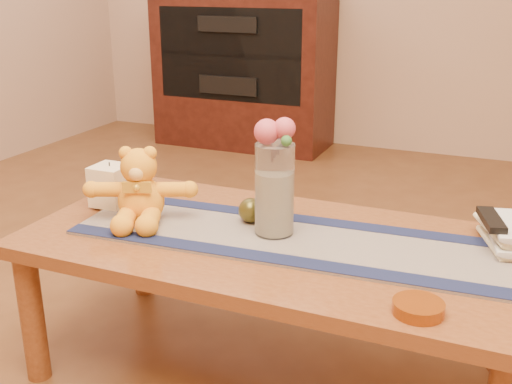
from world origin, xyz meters
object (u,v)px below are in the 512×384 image
at_px(pillar_candle, 111,185).
at_px(book_bottom, 487,244).
at_px(amber_dish, 418,308).
at_px(teddy_bear, 140,185).
at_px(tv_remote, 491,220).
at_px(glass_vase, 275,190).
at_px(bronze_ball, 251,210).

relative_size(pillar_candle, book_bottom, 0.57).
distance_m(pillar_candle, amber_dish, 1.05).
height_order(teddy_bear, amber_dish, teddy_bear).
height_order(pillar_candle, book_bottom, pillar_candle).
relative_size(book_bottom, tv_remote, 1.39).
bearing_deg(glass_vase, bronze_ball, 152.17).
relative_size(bronze_ball, book_bottom, 0.33).
bearing_deg(amber_dish, teddy_bear, 165.35).
distance_m(teddy_bear, tv_remote, 0.99).
distance_m(tv_remote, amber_dish, 0.44).
bearing_deg(book_bottom, glass_vase, 175.48).
relative_size(pillar_candle, glass_vase, 0.49).
distance_m(teddy_bear, bronze_ball, 0.33).
xyz_separation_m(teddy_bear, pillar_candle, (-0.16, 0.07, -0.04)).
relative_size(pillar_candle, tv_remote, 0.80).
height_order(pillar_candle, bronze_ball, pillar_candle).
height_order(teddy_bear, tv_remote, teddy_bear).
bearing_deg(tv_remote, amber_dish, -122.20).
xyz_separation_m(glass_vase, book_bottom, (0.56, 0.15, -0.13)).
bearing_deg(bronze_ball, pillar_candle, -175.71).
bearing_deg(glass_vase, pillar_candle, 178.52).
bearing_deg(glass_vase, amber_dish, -31.90).
bearing_deg(pillar_candle, amber_dish, -16.19).
bearing_deg(amber_dish, glass_vase, 148.10).
xyz_separation_m(glass_vase, tv_remote, (0.57, 0.14, -0.05)).
height_order(glass_vase, tv_remote, glass_vase).
xyz_separation_m(pillar_candle, book_bottom, (1.12, 0.14, -0.06)).
bearing_deg(amber_dish, pillar_candle, 163.81).
xyz_separation_m(teddy_bear, amber_dish, (0.85, -0.22, -0.10)).
xyz_separation_m(pillar_candle, amber_dish, (1.01, -0.29, -0.06)).
height_order(glass_vase, amber_dish, glass_vase).
bearing_deg(book_bottom, tv_remote, -93.00).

